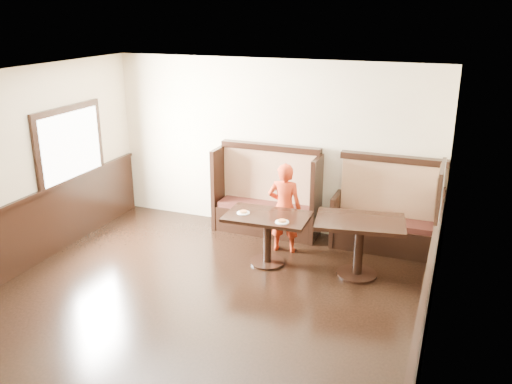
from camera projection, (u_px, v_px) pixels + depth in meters
The scene contains 9 objects.
ground at pixel (169, 335), 6.17m from camera, with size 7.00×7.00×0.00m, color black.
room_shell at pixel (155, 268), 6.30m from camera, with size 7.00×7.00×7.00m.
booth_main at pixel (267, 201), 8.91m from camera, with size 1.75×0.72×1.45m.
booth_neighbor at pixel (387, 219), 8.26m from camera, with size 1.65×0.72×1.45m.
table_main at pixel (267, 226), 7.74m from camera, with size 1.20×0.78×0.75m.
table_neighbor at pixel (359, 234), 7.37m from camera, with size 1.30×0.96×0.83m.
child at pixel (285, 208), 8.11m from camera, with size 0.51×0.33×1.39m, color #AD2E12.
pizza_plate_left at pixel (243, 212), 7.74m from camera, with size 0.19×0.19×0.03m.
pizza_plate_right at pixel (282, 221), 7.41m from camera, with size 0.19×0.19×0.04m.
Camera 1 is at (2.84, -4.59, 3.55)m, focal length 38.00 mm.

